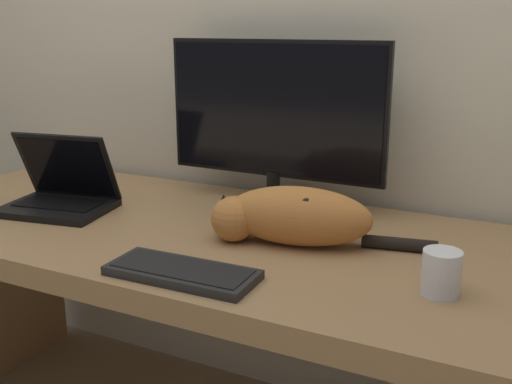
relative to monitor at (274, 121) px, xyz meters
The scene contains 7 objects.
wall_back 0.39m from the monitor, 127.95° to the left, with size 6.40×0.06×2.60m.
desk 0.50m from the monitor, 118.11° to the right, with size 1.79×0.79×0.73m.
monitor is the anchor object (origin of this frame).
laptop 0.66m from the monitor, 150.42° to the right, with size 0.33×0.27×0.22m.
external_keyboard 0.62m from the monitor, 85.67° to the right, with size 0.33×0.14×0.02m.
cat 0.37m from the monitor, 57.63° to the right, with size 0.54×0.21×0.15m.
coffee_mug 0.72m from the monitor, 36.01° to the right, with size 0.08×0.08×0.09m.
Camera 1 is at (0.86, -0.90, 1.26)m, focal length 42.00 mm.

